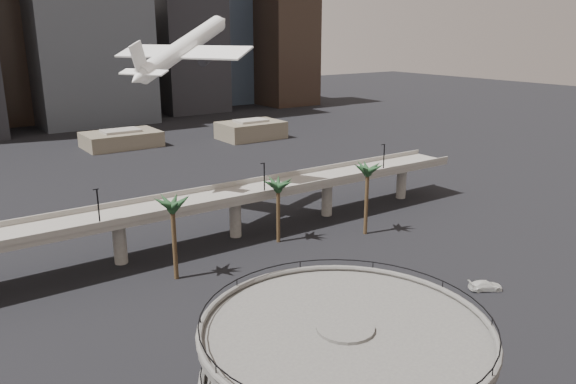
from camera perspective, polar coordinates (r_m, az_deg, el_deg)
overpass at (r=99.78m, az=-10.92°, el=-1.77°), size 130.00×9.30×14.70m
palm_trees at (r=96.38m, az=-0.88°, el=0.43°), size 42.40×10.40×14.00m
low_buildings at (r=183.46m, az=-20.25°, el=4.27°), size 135.00×27.50×6.80m
skyline at (r=255.03m, az=-24.07°, el=17.02°), size 269.00×86.00×129.02m
airborne_jet at (r=109.62m, az=-10.60°, el=14.16°), size 28.49×26.85×13.59m
car_a at (r=75.82m, az=7.75°, el=-13.07°), size 4.63×2.83×1.47m
car_b at (r=78.04m, az=10.55°, el=-12.34°), size 4.38×3.21×1.38m
car_c at (r=90.11m, az=19.42°, el=-8.96°), size 5.32×4.22×1.44m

